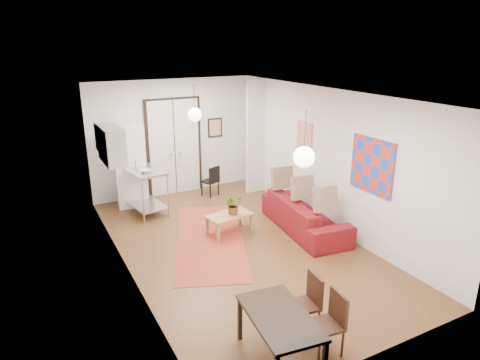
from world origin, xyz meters
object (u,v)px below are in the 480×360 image
coffee_table (229,217)px  black_side_chair (209,178)px  kitchen_counter (143,183)px  fridge (130,165)px  dining_chair_near (299,297)px  dining_table (280,321)px  dining_chair_far (322,317)px  sofa (305,214)px

coffee_table → black_side_chair: bearing=76.2°
kitchen_counter → fridge: (-0.13, 0.59, 0.29)m
kitchen_counter → fridge: fridge is taller
kitchen_counter → black_side_chair: size_ratio=1.81×
fridge → dining_chair_near: (0.82, -5.74, -0.50)m
dining_table → dining_chair_near: bearing=35.6°
coffee_table → kitchen_counter: size_ratio=0.69×
coffee_table → dining_chair_far: bearing=-98.1°
coffee_table → dining_chair_near: bearing=-99.3°
sofa → dining_chair_far: dining_chair_far is taller
sofa → fridge: bearing=48.5°
fridge → black_side_chair: bearing=-0.2°
dining_chair_far → black_side_chair: 6.04m
coffee_table → dining_chair_near: size_ratio=1.19×
fridge → dining_chair_far: size_ratio=2.36×
fridge → dining_chair_near: size_ratio=2.36×
fridge → dining_chair_far: fridge is taller
fridge → dining_table: (0.22, -6.17, -0.38)m
fridge → dining_table: size_ratio=1.53×
sofa → kitchen_counter: 3.72m
kitchen_counter → black_side_chair: (1.77, 0.31, -0.23)m
fridge → black_side_chair: size_ratio=2.48×
dining_table → black_side_chair: bearing=74.1°
dining_chair_near → coffee_table: bearing=177.8°
kitchen_counter → fridge: size_ratio=0.73×
fridge → dining_chair_far: bearing=-74.5°
kitchen_counter → dining_chair_near: size_ratio=1.72×
dining_table → fridge: bearing=92.0°
dining_chair_near → dining_chair_far: 0.48m
coffee_table → dining_chair_near: 3.22m
fridge → dining_chair_near: fridge is taller
coffee_table → dining_chair_near: dining_chair_near is taller
fridge → dining_table: 6.19m
black_side_chair → dining_table: bearing=52.1°
dining_table → black_side_chair: 6.14m
black_side_chair → dining_chair_far: bearing=57.7°
sofa → dining_chair_near: (-1.98, -2.58, 0.13)m
fridge → dining_table: bearing=-80.0°
dining_table → dining_chair_far: (0.60, -0.05, -0.12)m
sofa → dining_table: bearing=146.4°
kitchen_counter → coffee_table: bearing=-66.7°
black_side_chair → kitchen_counter: bearing=-11.9°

